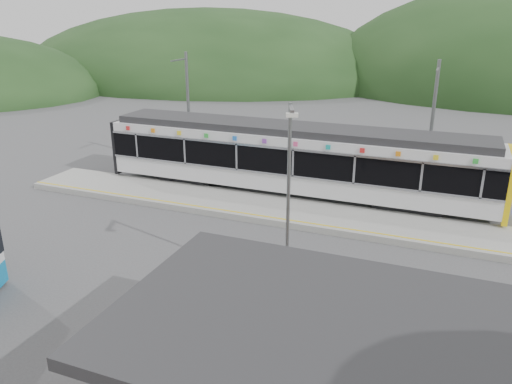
% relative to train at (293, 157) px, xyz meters
% --- Properties ---
extents(ground, '(120.00, 120.00, 0.00)m').
position_rel_train_xyz_m(ground, '(-0.50, -6.00, -2.06)').
color(ground, '#4C4C4F').
rests_on(ground, ground).
extents(hills, '(146.00, 149.00, 26.00)m').
position_rel_train_xyz_m(hills, '(5.69, -0.71, -2.06)').
color(hills, '#1E3D19').
rests_on(hills, ground).
extents(platform, '(26.00, 3.20, 0.30)m').
position_rel_train_xyz_m(platform, '(-0.50, -2.70, -1.91)').
color(platform, '#9E9E99').
rests_on(platform, ground).
extents(yellow_line, '(26.00, 0.10, 0.01)m').
position_rel_train_xyz_m(yellow_line, '(-0.50, -4.00, -1.76)').
color(yellow_line, yellow).
rests_on(yellow_line, platform).
extents(train, '(20.44, 3.01, 3.74)m').
position_rel_train_xyz_m(train, '(0.00, 0.00, 0.00)').
color(train, black).
rests_on(train, ground).
extents(catenary_mast_west, '(0.18, 1.80, 7.00)m').
position_rel_train_xyz_m(catenary_mast_west, '(-7.50, 2.56, 1.58)').
color(catenary_mast_west, slate).
rests_on(catenary_mast_west, ground).
extents(catenary_mast_east, '(0.18, 1.80, 7.00)m').
position_rel_train_xyz_m(catenary_mast_east, '(6.50, 2.56, 1.58)').
color(catenary_mast_east, slate).
rests_on(catenary_mast_east, ground).
extents(station_shelter, '(9.20, 6.20, 3.00)m').
position_rel_train_xyz_m(station_shelter, '(5.50, -15.00, -0.51)').
color(station_shelter, brown).
rests_on(station_shelter, ground).
extents(lamp_post, '(0.50, 1.18, 6.47)m').
position_rel_train_xyz_m(lamp_post, '(2.69, -9.13, 1.78)').
color(lamp_post, slate).
rests_on(lamp_post, ground).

